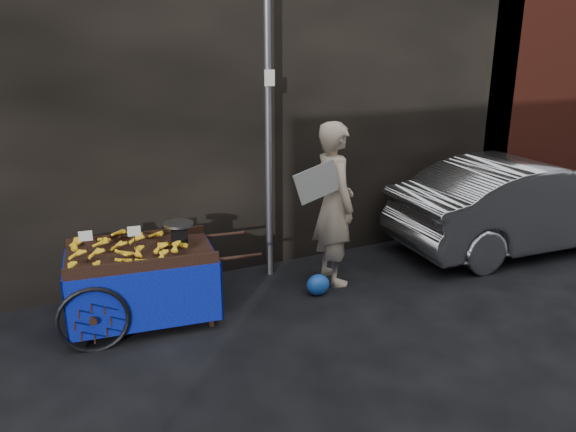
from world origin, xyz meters
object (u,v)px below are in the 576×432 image
banana_cart (136,260)px  parked_car (526,204)px  vendor (334,204)px  plastic_bag (318,285)px

banana_cart → parked_car: size_ratio=0.55×
vendor → plastic_bag: vendor is taller
banana_cart → parked_car: (5.32, -0.18, -0.04)m
banana_cart → plastic_bag: banana_cart is taller
banana_cart → plastic_bag: (1.97, -0.28, -0.55)m
vendor → plastic_bag: (-0.36, -0.28, -0.85)m
banana_cart → vendor: size_ratio=1.09×
banana_cart → plastic_bag: bearing=-0.5°
plastic_bag → parked_car: 3.39m
banana_cart → plastic_bag: size_ratio=7.72×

